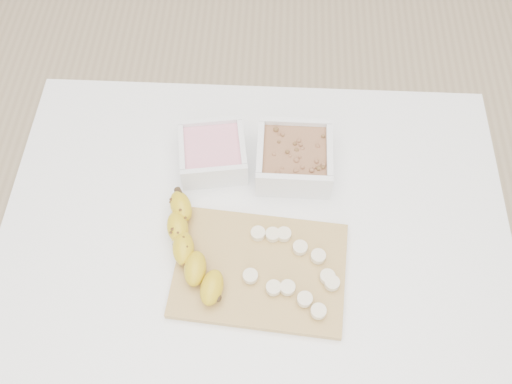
{
  "coord_description": "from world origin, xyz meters",
  "views": [
    {
      "loc": [
        0.03,
        -0.53,
        1.74
      ],
      "look_at": [
        0.0,
        0.03,
        0.81
      ],
      "focal_mm": 40.0,
      "sensor_mm": 36.0,
      "label": 1
    }
  ],
  "objects_px": {
    "bowl_yogurt": "(213,152)",
    "bowl_granola": "(294,157)",
    "table": "(255,242)",
    "cutting_board": "(260,270)",
    "banana": "(193,249)"
  },
  "relations": [
    {
      "from": "cutting_board",
      "to": "banana",
      "type": "relative_size",
      "value": 1.34
    },
    {
      "from": "bowl_granola",
      "to": "banana",
      "type": "height_order",
      "value": "bowl_granola"
    },
    {
      "from": "bowl_yogurt",
      "to": "bowl_granola",
      "type": "distance_m",
      "value": 0.17
    },
    {
      "from": "table",
      "to": "cutting_board",
      "type": "height_order",
      "value": "cutting_board"
    },
    {
      "from": "cutting_board",
      "to": "banana",
      "type": "xyz_separation_m",
      "value": [
        -0.13,
        0.02,
        0.03
      ]
    },
    {
      "from": "table",
      "to": "bowl_granola",
      "type": "relative_size",
      "value": 6.59
    },
    {
      "from": "table",
      "to": "banana",
      "type": "height_order",
      "value": "banana"
    },
    {
      "from": "bowl_yogurt",
      "to": "bowl_granola",
      "type": "bearing_deg",
      "value": -2.57
    },
    {
      "from": "bowl_granola",
      "to": "table",
      "type": "bearing_deg",
      "value": -119.31
    },
    {
      "from": "bowl_yogurt",
      "to": "bowl_granola",
      "type": "xyz_separation_m",
      "value": [
        0.17,
        -0.01,
        0.0
      ]
    },
    {
      "from": "table",
      "to": "banana",
      "type": "distance_m",
      "value": 0.19
    },
    {
      "from": "bowl_granola",
      "to": "cutting_board",
      "type": "relative_size",
      "value": 0.48
    },
    {
      "from": "bowl_yogurt",
      "to": "banana",
      "type": "relative_size",
      "value": 0.65
    },
    {
      "from": "cutting_board",
      "to": "bowl_granola",
      "type": "bearing_deg",
      "value": 75.99
    },
    {
      "from": "bowl_granola",
      "to": "cutting_board",
      "type": "distance_m",
      "value": 0.25
    }
  ]
}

